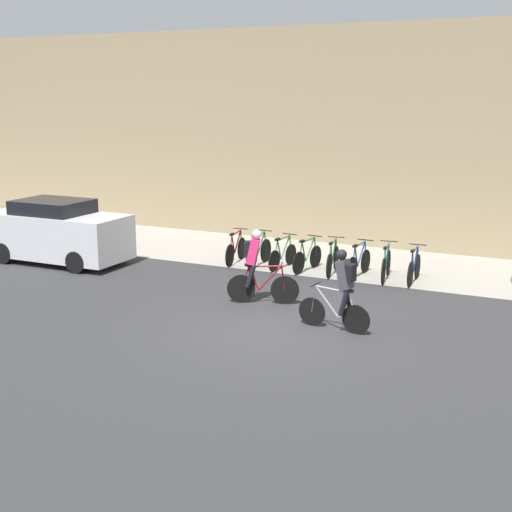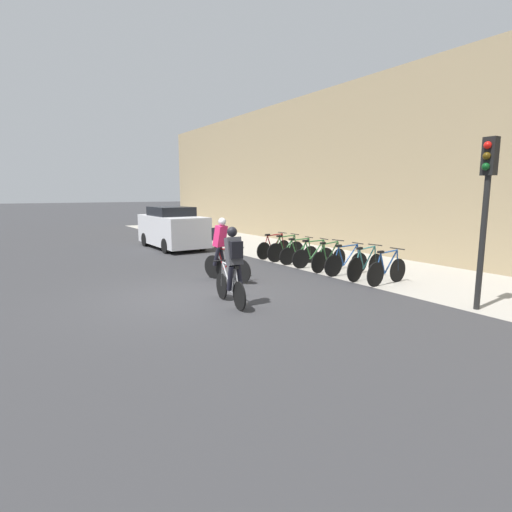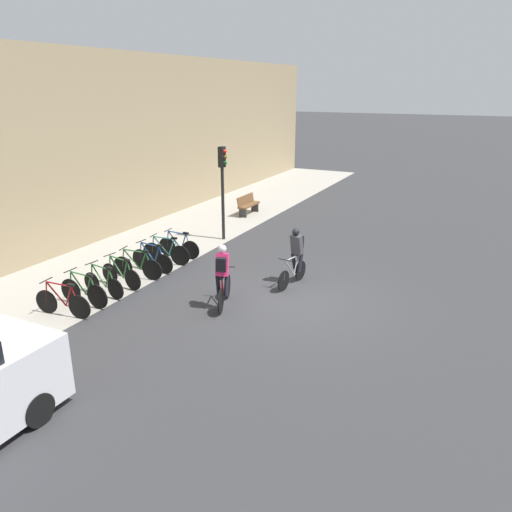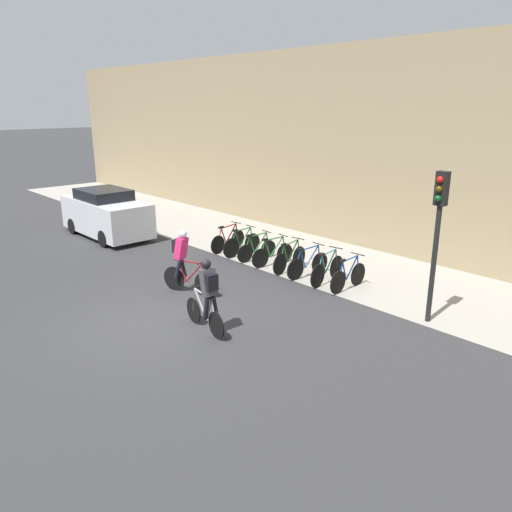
{
  "view_description": "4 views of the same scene",
  "coord_description": "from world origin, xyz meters",
  "px_view_note": "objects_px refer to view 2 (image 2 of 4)",
  "views": [
    {
      "loc": [
        5.77,
        -13.03,
        4.85
      ],
      "look_at": [
        -1.49,
        2.16,
        1.01
      ],
      "focal_mm": 50.0,
      "sensor_mm": 36.0,
      "label": 1
    },
    {
      "loc": [
        8.63,
        -3.67,
        2.47
      ],
      "look_at": [
        0.59,
        1.58,
        0.94
      ],
      "focal_mm": 28.0,
      "sensor_mm": 36.0,
      "label": 2
    },
    {
      "loc": [
        -11.94,
        -4.64,
        5.72
      ],
      "look_at": [
        1.08,
        1.79,
        0.74
      ],
      "focal_mm": 35.0,
      "sensor_mm": 36.0,
      "label": 3
    },
    {
      "loc": [
        9.58,
        -5.68,
        4.99
      ],
      "look_at": [
        0.62,
        2.59,
        1.26
      ],
      "focal_mm": 35.0,
      "sensor_mm": 36.0,
      "label": 4
    }
  ],
  "objects_px": {
    "parked_bike_1": "(286,250)",
    "parked_bike_3": "(313,256)",
    "cyclist_grey": "(233,264)",
    "parked_bike_2": "(299,253)",
    "parked_car": "(172,228)",
    "parked_bike_6": "(366,265)",
    "parked_bike_0": "(274,248)",
    "parked_bike_7": "(387,270)",
    "traffic_light_pole": "(486,192)",
    "parked_bike_5": "(346,262)",
    "parked_bike_4": "(329,259)",
    "cyclist_pink": "(222,247)"
  },
  "relations": [
    {
      "from": "parked_bike_1",
      "to": "parked_car",
      "type": "relative_size",
      "value": 0.38
    },
    {
      "from": "cyclist_pink",
      "to": "parked_bike_4",
      "type": "distance_m",
      "value": 3.58
    },
    {
      "from": "parked_bike_0",
      "to": "parked_bike_1",
      "type": "xyz_separation_m",
      "value": [
        0.75,
        0.0,
        0.01
      ]
    },
    {
      "from": "parked_bike_1",
      "to": "parked_bike_7",
      "type": "height_order",
      "value": "parked_bike_1"
    },
    {
      "from": "cyclist_grey",
      "to": "parked_bike_4",
      "type": "distance_m",
      "value": 4.92
    },
    {
      "from": "parked_bike_0",
      "to": "parked_bike_6",
      "type": "xyz_separation_m",
      "value": [
        4.5,
        0.0,
        0.01
      ]
    },
    {
      "from": "cyclist_pink",
      "to": "parked_car",
      "type": "bearing_deg",
      "value": 169.61
    },
    {
      "from": "cyclist_grey",
      "to": "parked_bike_1",
      "type": "height_order",
      "value": "cyclist_grey"
    },
    {
      "from": "parked_bike_0",
      "to": "parked_bike_1",
      "type": "bearing_deg",
      "value": 0.1
    },
    {
      "from": "parked_bike_5",
      "to": "parked_bike_6",
      "type": "distance_m",
      "value": 0.75
    },
    {
      "from": "parked_bike_4",
      "to": "parked_bike_2",
      "type": "bearing_deg",
      "value": -179.99
    },
    {
      "from": "cyclist_grey",
      "to": "parked_car",
      "type": "distance_m",
      "value": 9.87
    },
    {
      "from": "cyclist_pink",
      "to": "parked_bike_4",
      "type": "height_order",
      "value": "cyclist_pink"
    },
    {
      "from": "cyclist_pink",
      "to": "parked_bike_4",
      "type": "relative_size",
      "value": 1.05
    },
    {
      "from": "cyclist_grey",
      "to": "parked_bike_5",
      "type": "xyz_separation_m",
      "value": [
        -1.05,
        4.54,
        -0.55
      ]
    },
    {
      "from": "parked_bike_2",
      "to": "parked_bike_4",
      "type": "relative_size",
      "value": 0.93
    },
    {
      "from": "parked_bike_0",
      "to": "parked_bike_3",
      "type": "bearing_deg",
      "value": 0.01
    },
    {
      "from": "parked_bike_0",
      "to": "parked_car",
      "type": "bearing_deg",
      "value": -155.59
    },
    {
      "from": "parked_bike_2",
      "to": "parked_bike_3",
      "type": "distance_m",
      "value": 0.75
    },
    {
      "from": "parked_bike_0",
      "to": "traffic_light_pole",
      "type": "height_order",
      "value": "traffic_light_pole"
    },
    {
      "from": "parked_bike_1",
      "to": "parked_bike_2",
      "type": "relative_size",
      "value": 1.05
    },
    {
      "from": "cyclist_grey",
      "to": "parked_bike_4",
      "type": "height_order",
      "value": "cyclist_grey"
    },
    {
      "from": "cyclist_grey",
      "to": "parked_bike_4",
      "type": "relative_size",
      "value": 1.04
    },
    {
      "from": "parked_bike_0",
      "to": "parked_bike_2",
      "type": "relative_size",
      "value": 1.07
    },
    {
      "from": "parked_bike_2",
      "to": "parked_bike_0",
      "type": "bearing_deg",
      "value": 180.0
    },
    {
      "from": "parked_bike_6",
      "to": "parked_bike_7",
      "type": "distance_m",
      "value": 0.75
    },
    {
      "from": "parked_bike_1",
      "to": "parked_bike_3",
      "type": "distance_m",
      "value": 1.5
    },
    {
      "from": "parked_bike_5",
      "to": "traffic_light_pole",
      "type": "height_order",
      "value": "traffic_light_pole"
    },
    {
      "from": "cyclist_grey",
      "to": "parked_bike_7",
      "type": "relative_size",
      "value": 1.07
    },
    {
      "from": "parked_bike_6",
      "to": "parked_car",
      "type": "xyz_separation_m",
      "value": [
        -9.28,
        -2.17,
        0.49
      ]
    },
    {
      "from": "cyclist_grey",
      "to": "parked_bike_2",
      "type": "xyz_separation_m",
      "value": [
        -3.3,
        4.54,
        -0.57
      ]
    },
    {
      "from": "parked_bike_3",
      "to": "parked_bike_4",
      "type": "height_order",
      "value": "parked_bike_4"
    },
    {
      "from": "parked_bike_3",
      "to": "parked_bike_4",
      "type": "distance_m",
      "value": 0.75
    },
    {
      "from": "parked_bike_3",
      "to": "parked_bike_4",
      "type": "xyz_separation_m",
      "value": [
        0.75,
        -0.0,
        0.01
      ]
    },
    {
      "from": "parked_bike_1",
      "to": "parked_bike_7",
      "type": "xyz_separation_m",
      "value": [
        4.5,
        -0.0,
        -0.01
      ]
    },
    {
      "from": "parked_bike_0",
      "to": "traffic_light_pole",
      "type": "xyz_separation_m",
      "value": [
        7.85,
        -0.31,
        2.08
      ]
    },
    {
      "from": "parked_bike_1",
      "to": "parked_bike_2",
      "type": "xyz_separation_m",
      "value": [
        0.75,
        -0.0,
        -0.03
      ]
    },
    {
      "from": "parked_bike_2",
      "to": "parked_bike_6",
      "type": "distance_m",
      "value": 3.0
    },
    {
      "from": "cyclist_pink",
      "to": "parked_bike_6",
      "type": "distance_m",
      "value": 4.14
    },
    {
      "from": "parked_bike_1",
      "to": "traffic_light_pole",
      "type": "relative_size",
      "value": 0.46
    },
    {
      "from": "parked_bike_2",
      "to": "parked_bike_5",
      "type": "height_order",
      "value": "parked_bike_5"
    },
    {
      "from": "parked_bike_1",
      "to": "parked_bike_3",
      "type": "bearing_deg",
      "value": -0.04
    },
    {
      "from": "cyclist_pink",
      "to": "parked_bike_2",
      "type": "bearing_deg",
      "value": 103.23
    },
    {
      "from": "cyclist_grey",
      "to": "cyclist_pink",
      "type": "bearing_deg",
      "value": 156.6
    },
    {
      "from": "parked_bike_5",
      "to": "parked_bike_7",
      "type": "xyz_separation_m",
      "value": [
        1.5,
        0.0,
        0.0
      ]
    },
    {
      "from": "parked_bike_6",
      "to": "parked_bike_2",
      "type": "bearing_deg",
      "value": -179.99
    },
    {
      "from": "parked_bike_3",
      "to": "parked_bike_6",
      "type": "bearing_deg",
      "value": 0.01
    },
    {
      "from": "parked_bike_2",
      "to": "parked_bike_6",
      "type": "height_order",
      "value": "parked_bike_6"
    },
    {
      "from": "cyclist_grey",
      "to": "traffic_light_pole",
      "type": "height_order",
      "value": "traffic_light_pole"
    },
    {
      "from": "cyclist_pink",
      "to": "parked_bike_7",
      "type": "bearing_deg",
      "value": 49.74
    }
  ]
}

